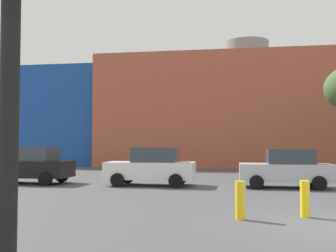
# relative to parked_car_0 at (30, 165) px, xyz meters

# --- Properties ---
(building_backdrop) EXTENTS (40.36, 12.30, 11.34)m
(building_backdrop) POSITION_rel_parked_car_0_xyz_m (10.91, 19.67, 3.74)
(building_backdrop) COLOR #B2563D
(building_backdrop) RESTS_ON ground_plane
(parked_car_0) EXTENTS (4.02, 1.97, 1.74)m
(parked_car_0) POSITION_rel_parked_car_0_xyz_m (0.00, 0.00, 0.00)
(parked_car_0) COLOR black
(parked_car_0) RESTS_ON ground_plane
(parked_car_1) EXTENTS (3.97, 1.95, 1.72)m
(parked_car_1) POSITION_rel_parked_car_0_xyz_m (5.90, 0.00, -0.01)
(parked_car_1) COLOR white
(parked_car_1) RESTS_ON ground_plane
(parked_car_2) EXTENTS (3.83, 1.88, 1.66)m
(parked_car_2) POSITION_rel_parked_car_0_xyz_m (11.77, 0.00, -0.04)
(parked_car_2) COLOR silver
(parked_car_2) RESTS_ON ground_plane
(traffic_light_near_left) EXTENTS (0.37, 0.37, 3.72)m
(traffic_light_near_left) POSITION_rel_parked_car_0_xyz_m (8.12, -15.57, 1.87)
(traffic_light_near_left) COLOR black
(traffic_light_near_left) RESTS_ON ground_plane
(bollard_yellow_0) EXTENTS (0.24, 0.24, 0.93)m
(bollard_yellow_0) POSITION_rel_parked_car_0_xyz_m (11.30, -7.17, -0.40)
(bollard_yellow_0) COLOR yellow
(bollard_yellow_0) RESTS_ON ground_plane
(bollard_yellow_2) EXTENTS (0.24, 0.24, 0.94)m
(bollard_yellow_2) POSITION_rel_parked_car_0_xyz_m (9.67, -7.75, -0.40)
(bollard_yellow_2) COLOR yellow
(bollard_yellow_2) RESTS_ON ground_plane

